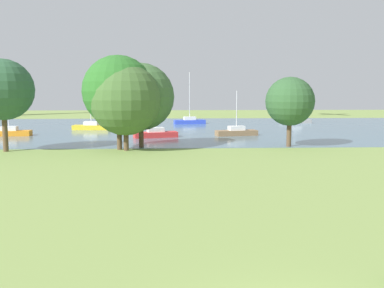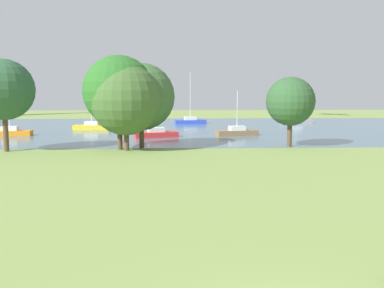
# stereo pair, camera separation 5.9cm
# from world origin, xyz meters

# --- Properties ---
(ground_plane) EXTENTS (160.00, 160.00, 0.00)m
(ground_plane) POSITION_xyz_m (0.00, 22.00, 0.00)
(ground_plane) COLOR #7F994C
(water_surface) EXTENTS (140.00, 40.00, 0.02)m
(water_surface) POSITION_xyz_m (0.00, 50.00, 0.01)
(water_surface) COLOR slate
(water_surface) RESTS_ON ground
(sailboat_orange) EXTENTS (4.88, 1.80, 5.66)m
(sailboat_orange) POSITION_xyz_m (-21.53, 41.32, 0.45)
(sailboat_orange) COLOR orange
(sailboat_orange) RESTS_ON water_surface
(sailboat_red) EXTENTS (5.03, 2.72, 7.08)m
(sailboat_red) POSITION_xyz_m (-4.66, 38.96, 0.46)
(sailboat_red) COLOR red
(sailboat_red) RESTS_ON water_surface
(sailboat_brown) EXTENTS (5.00, 2.41, 5.14)m
(sailboat_brown) POSITION_xyz_m (4.60, 40.56, 0.44)
(sailboat_brown) COLOR brown
(sailboat_brown) RESTS_ON water_surface
(sailboat_gray) EXTENTS (4.85, 1.68, 7.04)m
(sailboat_gray) POSITION_xyz_m (16.62, 58.36, 0.46)
(sailboat_gray) COLOR gray
(sailboat_gray) RESTS_ON water_surface
(sailboat_blue) EXTENTS (4.99, 2.31, 7.91)m
(sailboat_blue) POSITION_xyz_m (-0.18, 57.69, 0.47)
(sailboat_blue) COLOR blue
(sailboat_blue) RESTS_ON water_surface
(sailboat_yellow) EXTENTS (4.92, 1.93, 6.44)m
(sailboat_yellow) POSITION_xyz_m (-13.56, 48.49, 0.46)
(sailboat_yellow) COLOR yellow
(sailboat_yellow) RESTS_ON water_surface
(tree_west_far) EXTENTS (5.20, 5.20, 7.89)m
(tree_west_far) POSITION_xyz_m (-17.09, 28.75, 5.27)
(tree_west_far) COLOR brown
(tree_west_far) RESTS_ON ground
(tree_east_near) EXTENTS (6.29, 6.29, 8.29)m
(tree_east_near) POSITION_xyz_m (-7.46, 29.54, 5.13)
(tree_east_near) COLOR brown
(tree_east_near) RESTS_ON ground
(tree_west_near) EXTENTS (6.19, 6.19, 7.53)m
(tree_west_near) POSITION_xyz_m (-6.80, 28.89, 4.43)
(tree_west_near) COLOR brown
(tree_west_near) RESTS_ON ground
(tree_mid_shore) EXTENTS (6.12, 6.12, 7.70)m
(tree_mid_shore) POSITION_xyz_m (-5.63, 30.87, 4.64)
(tree_mid_shore) COLOR brown
(tree_mid_shore) RESTS_ON ground
(tree_east_far) EXTENTS (4.51, 4.51, 6.47)m
(tree_east_far) POSITION_xyz_m (8.09, 30.84, 4.19)
(tree_east_far) COLOR brown
(tree_east_far) RESTS_ON ground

